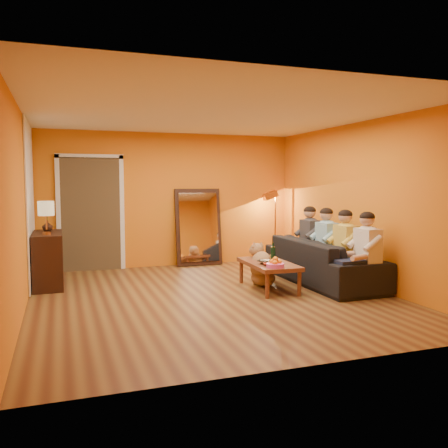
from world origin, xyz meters
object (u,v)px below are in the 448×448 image
object	(u,v)px
laptop	(270,257)
person_far_right	(310,241)
coffee_table	(269,276)
tumbler	(272,258)
sofa	(323,261)
person_far_left	(367,254)
vase	(47,226)
wine_bottle	(273,252)
person_mid_left	(346,249)
table_lamp	(46,218)
mirror_frame	(198,227)
sideboard	(48,259)
floor_lamp	(275,228)
person_mid_right	(327,245)
dog	(262,264)

from	to	relation	value
laptop	person_far_right	bearing A→B (deg)	-9.88
coffee_table	tumbler	distance (m)	0.31
sofa	person_far_left	size ratio (longest dim) A/B	2.01
person_far_left	vase	xyz separation A→B (m)	(-4.37, 2.48, 0.33)
coffee_table	person_far_right	world-z (taller)	person_far_right
sofa	wine_bottle	bearing A→B (deg)	100.77
person_mid_left	person_far_left	bearing A→B (deg)	-90.00
table_lamp	laptop	xyz separation A→B (m)	(3.39, -0.72, -0.67)
mirror_frame	vase	world-z (taller)	mirror_frame
sideboard	sofa	xyz separation A→B (m)	(4.24, -1.23, -0.07)
table_lamp	person_far_left	xyz separation A→B (m)	(4.37, -1.93, -0.49)
sideboard	sofa	world-z (taller)	sideboard
sofa	mirror_frame	bearing A→B (deg)	32.14
tumbler	laptop	xyz separation A→B (m)	(0.06, 0.23, -0.03)
person_far_left	person_far_right	world-z (taller)	same
table_lamp	person_far_right	world-z (taller)	table_lamp
sofa	person_far_right	xyz separation A→B (m)	(0.13, 0.65, 0.25)
sideboard	floor_lamp	xyz separation A→B (m)	(4.34, 0.80, 0.29)
table_lamp	person_mid_left	bearing A→B (deg)	-17.51
person_far_right	laptop	xyz separation A→B (m)	(-0.98, -0.44, -0.18)
wine_bottle	person_far_right	bearing A→B (deg)	36.93
table_lamp	person_far_left	world-z (taller)	table_lamp
person_mid_right	tumbler	distance (m)	1.06
sofa	coffee_table	distance (m)	1.05
floor_lamp	person_far_left	xyz separation A→B (m)	(0.03, -3.03, -0.11)
coffee_table	sofa	bearing A→B (deg)	9.21
person_mid_left	person_mid_right	size ratio (longest dim) A/B	1.00
table_lamp	person_mid_right	size ratio (longest dim) A/B	0.42
laptop	floor_lamp	bearing A→B (deg)	28.45
person_far_left	wine_bottle	size ratio (longest dim) A/B	3.94
person_far_right	vase	distance (m)	4.46
mirror_frame	sofa	bearing A→B (deg)	-57.86
dog	person_mid_left	xyz separation A→B (m)	(1.14, -0.61, 0.26)
mirror_frame	wine_bottle	world-z (taller)	mirror_frame
person_far_left	laptop	size ratio (longest dim) A/B	4.12
dog	laptop	size ratio (longest dim) A/B	2.35
table_lamp	person_far_right	distance (m)	4.41
dog	wine_bottle	world-z (taller)	wine_bottle
table_lamp	tumbler	size ratio (longest dim) A/B	5.38
wine_bottle	dog	bearing A→B (deg)	95.08
floor_lamp	tumbler	distance (m)	2.30
laptop	person_mid_right	bearing A→B (deg)	-40.38
person_mid_left	laptop	distance (m)	1.20
person_far_right	laptop	size ratio (longest dim) A/B	4.12
mirror_frame	person_mid_right	size ratio (longest dim) A/B	1.25
person_far_left	person_mid_left	size ratio (longest dim) A/B	1.00
coffee_table	floor_lamp	size ratio (longest dim) A/B	0.85
mirror_frame	person_far_left	world-z (taller)	mirror_frame
person_mid_right	tumbler	size ratio (longest dim) A/B	12.87
person_far_right	tumbler	distance (m)	1.25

